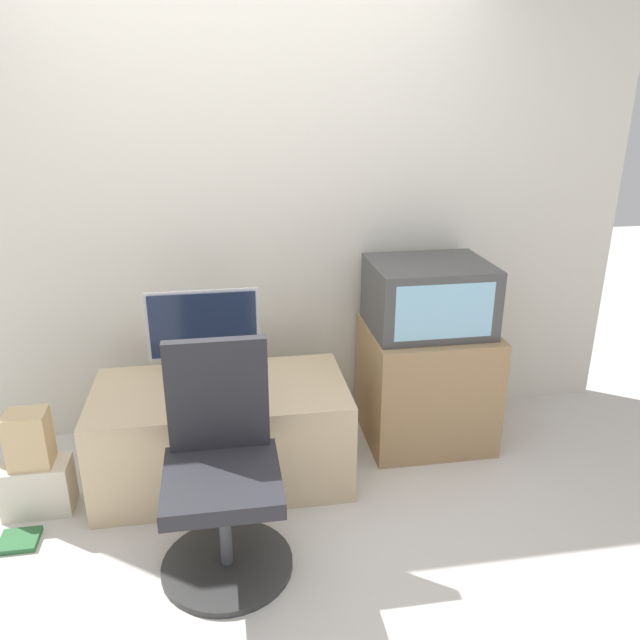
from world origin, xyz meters
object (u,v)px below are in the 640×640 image
Objects in this scene: office_chair at (222,479)px; book at (19,540)px; main_monitor at (204,331)px; keyboard at (210,392)px; mouse at (258,385)px; crt_tv at (429,296)px; cardboard_box_lower at (38,487)px.

book is (-0.91, 0.24, -0.39)m from office_chair.
main_monitor is 1.51× the size of keyboard.
mouse is 0.62m from office_chair.
crt_tv is 1.99× the size of cardboard_box_lower.
keyboard reaches higher than book.
office_chair is (-0.19, -0.58, -0.13)m from mouse.
office_chair is 1.02m from book.
mouse is (0.25, -0.20, -0.23)m from main_monitor.
main_monitor is 0.39m from mouse.
keyboard is at bearing 5.87° from cardboard_box_lower.
crt_tv reaches higher than cardboard_box_lower.
main_monitor is at bearing 93.79° from keyboard.
main_monitor is 3.33× the size of book.
keyboard is 0.92m from cardboard_box_lower.
main_monitor reaches higher than cardboard_box_lower.
cardboard_box_lower is 0.26m from book.
crt_tv reaches higher than keyboard.
main_monitor is 1.25m from book.
office_chair is (0.06, -0.78, -0.35)m from main_monitor.
keyboard is 2.20× the size of book.
mouse is 1.14m from cardboard_box_lower.
main_monitor is 1.07m from cardboard_box_lower.
office_chair is at bearing -143.30° from crt_tv.
mouse is 0.06× the size of office_chair.
keyboard is at bearing 94.62° from office_chair.
main_monitor is at bearing 20.30° from cardboard_box_lower.
main_monitor is at bearing 94.39° from office_chair.
crt_tv reaches higher than mouse.
cardboard_box_lower is (-2.01, -0.37, -0.72)m from crt_tv.
main_monitor is at bearing 141.95° from mouse.
keyboard is 6.41× the size of mouse.
cardboard_box_lower reaches higher than book.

